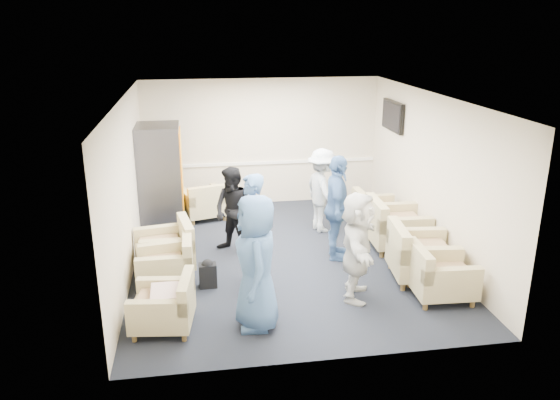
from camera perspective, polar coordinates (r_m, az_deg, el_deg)
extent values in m
plane|color=black|center=(9.33, 0.54, -5.98)|extent=(6.00, 6.00, 0.00)
plane|color=silver|center=(8.58, 0.59, 10.71)|extent=(6.00, 6.00, 0.00)
cube|color=beige|center=(11.74, -1.89, 6.05)|extent=(5.00, 0.02, 2.70)
cube|color=beige|center=(6.10, 5.30, -5.78)|extent=(5.00, 0.02, 2.70)
cube|color=beige|center=(8.81, -15.69, 1.23)|extent=(0.02, 6.00, 2.70)
cube|color=beige|center=(9.58, 15.49, 2.60)|extent=(0.02, 6.00, 2.70)
cube|color=white|center=(11.82, -1.86, 3.89)|extent=(4.98, 0.04, 0.06)
cube|color=black|center=(11.04, 11.70, 8.60)|extent=(0.07, 1.00, 0.58)
cube|color=black|center=(11.03, 11.53, 8.60)|extent=(0.01, 0.92, 0.50)
cube|color=#4C4B53|center=(11.08, 11.85, 7.84)|extent=(0.04, 0.10, 0.25)
cube|color=tan|center=(7.37, -12.16, -11.35)|extent=(0.86, 0.86, 0.25)
cube|color=#9E7C57|center=(7.29, -12.25, -10.18)|extent=(0.59, 0.56, 0.09)
cube|color=tan|center=(7.17, -9.77, -9.28)|extent=(0.23, 0.78, 0.36)
cube|color=tan|center=(8.48, -11.84, -7.11)|extent=(0.82, 0.82, 0.27)
cube|color=#9E7C57|center=(8.40, -11.92, -5.99)|extent=(0.57, 0.53, 0.10)
cube|color=tan|center=(8.33, -9.64, -4.98)|extent=(0.14, 0.82, 0.38)
cube|color=tan|center=(8.95, -11.98, -5.64)|extent=(1.00, 1.00, 0.28)
cube|color=#9E7C57|center=(8.87, -12.06, -4.50)|extent=(0.68, 0.65, 0.10)
cube|color=tan|center=(8.86, -9.81, -3.33)|extent=(0.29, 0.87, 0.41)
cube|color=tan|center=(8.28, 16.47, -8.07)|extent=(0.89, 0.89, 0.28)
cube|color=#9E7C57|center=(8.20, 16.59, -6.89)|extent=(0.61, 0.58, 0.10)
cube|color=tan|center=(8.02, 14.35, -6.12)|extent=(0.18, 0.85, 0.40)
cube|color=tan|center=(8.75, 14.60, -6.24)|extent=(1.03, 1.03, 0.31)
cube|color=#9E7C57|center=(8.67, 14.71, -4.99)|extent=(0.71, 0.67, 0.11)
cube|color=tan|center=(8.50, 12.29, -4.06)|extent=(0.26, 0.94, 0.44)
cube|color=tan|center=(9.82, 12.13, -3.29)|extent=(0.98, 0.98, 0.31)
cube|color=#9E7C57|center=(9.75, 12.21, -2.13)|extent=(0.68, 0.64, 0.11)
cube|color=tan|center=(9.57, 10.04, -1.31)|extent=(0.19, 0.95, 0.45)
cube|color=tan|center=(10.52, 10.26, -1.91)|extent=(0.86, 0.86, 0.28)
cube|color=#9E7C57|center=(10.45, 10.32, -0.95)|extent=(0.59, 0.56, 0.10)
cube|color=tan|center=(10.29, 8.54, -0.30)|extent=(0.16, 0.84, 0.39)
cube|color=tan|center=(11.17, -7.97, -0.64)|extent=(0.99, 0.99, 0.26)
cube|color=#9E7C57|center=(11.12, -8.01, 0.24)|extent=(0.65, 0.68, 0.09)
cube|color=tan|center=(10.77, -7.52, 0.46)|extent=(0.81, 0.35, 0.38)
cube|color=#4C4B53|center=(10.61, -12.38, 2.36)|extent=(0.79, 0.95, 2.00)
cube|color=#FF5705|center=(10.57, -10.23, 2.99)|extent=(0.02, 0.80, 1.60)
cube|color=black|center=(10.81, -9.97, -1.29)|extent=(0.02, 0.47, 0.13)
cube|color=black|center=(8.34, -7.54, -7.81)|extent=(0.27, 0.20, 0.37)
sphere|color=black|center=(8.26, -7.59, -6.77)|extent=(0.19, 0.19, 0.19)
cube|color=beige|center=(7.25, -11.88, -9.68)|extent=(0.38, 0.49, 0.14)
imported|color=#42679F|center=(6.97, -2.49, -6.56)|extent=(0.58, 0.89, 1.80)
imported|color=#42679F|center=(8.03, -3.00, -3.33)|extent=(0.42, 0.64, 1.75)
imported|color=black|center=(9.27, -4.86, -1.17)|extent=(0.93, 0.92, 1.51)
imported|color=white|center=(10.25, 4.44, 0.99)|extent=(0.80, 1.13, 1.59)
imported|color=#42679F|center=(9.03, 5.96, -0.85)|extent=(0.64, 1.11, 1.78)
imported|color=silver|center=(7.80, 8.08, -4.79)|extent=(0.92, 1.55, 1.59)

